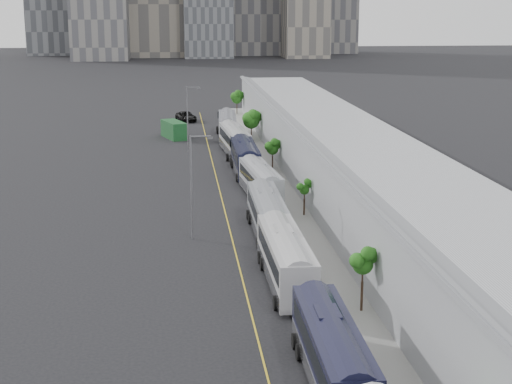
{
  "coord_description": "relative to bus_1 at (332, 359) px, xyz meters",
  "views": [
    {
      "loc": [
        -6.36,
        -20.77,
        20.47
      ],
      "look_at": [
        1.26,
        52.72,
        3.0
      ],
      "focal_mm": 55.0,
      "sensor_mm": 36.0,
      "label": 1
    }
  ],
  "objects": [
    {
      "name": "sidewalk",
      "position": [
        7.08,
        36.59,
        -1.56
      ],
      "size": [
        10.0,
        170.0,
        0.12
      ],
      "primitive_type": "cube",
      "color": "gray",
      "rests_on": "ground"
    },
    {
      "name": "tree_1",
      "position": [
        4.16,
        10.4,
        2.0
      ],
      "size": [
        1.45,
        1.45,
        4.41
      ],
      "color": "black",
      "rests_on": "ground"
    },
    {
      "name": "tree_2",
      "position": [
        4.37,
        35.98,
        1.15
      ],
      "size": [
        1.01,
        1.01,
        3.39
      ],
      "color": "black",
      "rests_on": "ground"
    },
    {
      "name": "lane_line",
      "position": [
        -3.42,
        36.59,
        -1.61
      ],
      "size": [
        0.12,
        160.0,
        0.02
      ],
      "primitive_type": "cube",
      "color": "gold",
      "rests_on": "ground"
    },
    {
      "name": "bus_3",
      "position": [
        -0.04,
        30.23,
        -0.01
      ],
      "size": [
        2.91,
        13.06,
        3.81
      ],
      "rotation": [
        0.0,
        0.0,
        -0.01
      ],
      "color": "gray",
      "rests_on": "ground"
    },
    {
      "name": "suv",
      "position": [
        -6.29,
        104.62,
        -0.74
      ],
      "size": [
        4.16,
        6.76,
        1.75
      ],
      "primitive_type": "imported",
      "rotation": [
        0.0,
        0.0,
        0.21
      ],
      "color": "black",
      "rests_on": "ground"
    },
    {
      "name": "bus_1",
      "position": [
        0.0,
        0.0,
        0.0
      ],
      "size": [
        2.92,
        13.14,
        3.83
      ],
      "rotation": [
        0.0,
        0.0,
        -0.01
      ],
      "color": "black",
      "rests_on": "ground"
    },
    {
      "name": "tree_3",
      "position": [
        4.09,
        59.44,
        1.3
      ],
      "size": [
        1.58,
        1.58,
        3.75
      ],
      "color": "black",
      "rests_on": "ground"
    },
    {
      "name": "tree_5",
      "position": [
        3.79,
        113.42,
        1.83
      ],
      "size": [
        2.18,
        2.18,
        4.55
      ],
      "color": "black",
      "rests_on": "ground"
    },
    {
      "name": "depot",
      "position": [
        11.07,
        36.59,
        1.9
      ],
      "size": [
        12.45,
        160.4,
        7.2
      ],
      "color": "gray",
      "rests_on": "ground"
    },
    {
      "name": "bus_2",
      "position": [
        -0.28,
        16.31,
        0.08
      ],
      "size": [
        3.05,
        13.78,
        4.03
      ],
      "rotation": [
        0.0,
        0.0,
        0.0
      ],
      "color": "#B2B2B4",
      "rests_on": "ground"
    },
    {
      "name": "shipping_container",
      "position": [
        -8.53,
        85.61,
        -0.26
      ],
      "size": [
        4.3,
        6.96,
        2.71
      ],
      "primitive_type": "cube",
      "rotation": [
        0.0,
        0.0,
        0.32
      ],
      "color": "#15441F",
      "rests_on": "ground"
    },
    {
      "name": "bus_4",
      "position": [
        0.79,
        43.72,
        -0.03
      ],
      "size": [
        3.63,
        13.05,
        3.77
      ],
      "rotation": [
        0.0,
        0.0,
        0.08
      ],
      "color": "#9C9FA6",
      "rests_on": "ground"
    },
    {
      "name": "bus_7",
      "position": [
        0.01,
        85.55,
        0.05
      ],
      "size": [
        3.5,
        13.68,
        3.96
      ],
      "rotation": [
        0.0,
        0.0,
        -0.06
      ],
      "color": "gray",
      "rests_on": "ground"
    },
    {
      "name": "street_lamp_near",
      "position": [
        -6.82,
        29.1,
        3.82
      ],
      "size": [
        2.04,
        0.22,
        9.49
      ],
      "color": "#59595E",
      "rests_on": "ground"
    },
    {
      "name": "street_lamp_far",
      "position": [
        -6.35,
        73.48,
        3.77
      ],
      "size": [
        2.04,
        0.22,
        9.39
      ],
      "color": "#59595E",
      "rests_on": "ground"
    },
    {
      "name": "bus_5",
      "position": [
        0.33,
        57.32,
        0.08
      ],
      "size": [
        3.05,
        13.75,
        4.01
      ],
      "rotation": [
        0.0,
        0.0,
        -0.01
      ],
      "color": "black",
      "rests_on": "ground"
    },
    {
      "name": "bus_6",
      "position": [
        0.04,
        70.44,
        0.09
      ],
      "size": [
        3.67,
        13.97,
        4.04
      ],
      "rotation": [
        0.0,
        0.0,
        0.06
      ],
      "color": "#BBBBBD",
      "rests_on": "ground"
    },
    {
      "name": "tree_4",
      "position": [
        3.56,
        82.02,
        1.97
      ],
      "size": [
        2.62,
        2.62,
        4.91
      ],
      "color": "black",
      "rests_on": "ground"
    }
  ]
}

